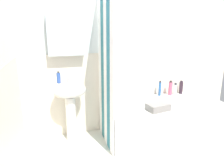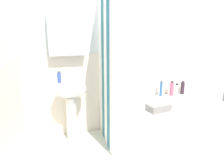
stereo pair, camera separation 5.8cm
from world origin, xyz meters
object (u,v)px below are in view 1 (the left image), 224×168
sink (70,99)px  body_wash_bottle (181,88)px  bathtub (154,119)px  soap_dispenser (59,78)px  conditioner_bottle (160,89)px  shampoo_bottle (175,89)px  towel_folded (158,107)px  lotion_bottle (170,88)px

sink → body_wash_bottle: sink is taller
bathtub → soap_dispenser: bearing=170.2°
conditioner_bottle → soap_dispenser: bearing=-177.3°
shampoo_bottle → towel_folded: bearing=-137.3°
sink → bathtub: bearing=-9.0°
sink → towel_folded: 1.18m
shampoo_bottle → towel_folded: 0.81m
sink → lotion_bottle: sink is taller
soap_dispenser → shampoo_bottle: 1.85m
shampoo_bottle → conditioner_bottle: size_ratio=0.76×
shampoo_bottle → conditioner_bottle: conditioner_bottle is taller
body_wash_bottle → conditioner_bottle: bearing=-178.9°
sink → bathtub: size_ratio=0.59×
shampoo_bottle → conditioner_bottle: 0.28m
bathtub → conditioner_bottle: conditioner_bottle is taller
soap_dispenser → shampoo_bottle: bearing=2.4°
soap_dispenser → bathtub: (1.31, -0.23, -0.66)m
conditioner_bottle → bathtub: bearing=-127.2°
shampoo_bottle → lotion_bottle: size_ratio=0.78×
sink → soap_dispenser: bearing=163.6°
sink → lotion_bottle: size_ratio=3.59×
lotion_bottle → bathtub: bearing=-145.2°
body_wash_bottle → bathtub: bearing=-153.5°
bathtub → conditioner_bottle: bearing=52.8°
soap_dispenser → shampoo_bottle: (1.82, 0.08, -0.32)m
towel_folded → soap_dispenser: bearing=158.8°
bathtub → shampoo_bottle: (0.51, 0.30, 0.34)m
lotion_bottle → towel_folded: (-0.49, -0.53, -0.07)m
bathtub → lotion_bottle: (0.40, 0.28, 0.36)m
towel_folded → sink: bearing=158.2°
soap_dispenser → body_wash_bottle: 1.95m
towel_folded → shampoo_bottle: bearing=42.7°
body_wash_bottle → towel_folded: bearing=-141.8°
body_wash_bottle → conditioner_bottle: 0.39m
bathtub → conditioner_bottle: 0.53m
conditioner_bottle → towel_folded: 0.64m
soap_dispenser → bathtub: 1.49m
towel_folded → bathtub: bearing=70.3°
body_wash_bottle → conditioner_bottle: conditioner_bottle is taller
bathtub → lotion_bottle: size_ratio=6.11×
soap_dispenser → shampoo_bottle: size_ratio=0.89×
sink → soap_dispenser: 0.33m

